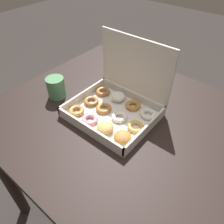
{
  "coord_description": "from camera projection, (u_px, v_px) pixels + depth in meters",
  "views": [
    {
      "loc": [
        0.36,
        -0.49,
        1.32
      ],
      "look_at": [
        -0.02,
        -0.02,
        0.78
      ],
      "focal_mm": 35.0,
      "sensor_mm": 36.0,
      "label": 1
    }
  ],
  "objects": [
    {
      "name": "ground_plane",
      "position": [
        117.0,
        207.0,
        1.33
      ],
      "size": [
        8.0,
        8.0,
        0.0
      ],
      "primitive_type": "plane",
      "color": "#2D2826"
    },
    {
      "name": "coffee_mug",
      "position": [
        56.0,
        87.0,
        0.88
      ],
      "size": [
        0.07,
        0.07,
        0.09
      ],
      "color": "#4C8456",
      "rests_on": "dining_table"
    },
    {
      "name": "dining_table",
      "position": [
        120.0,
        137.0,
        0.91
      ],
      "size": [
        0.94,
        0.82,
        0.76
      ],
      "color": "black",
      "rests_on": "ground_plane"
    },
    {
      "name": "donut_box",
      "position": [
        118.0,
        102.0,
        0.81
      ],
      "size": [
        0.31,
        0.27,
        0.26
      ],
      "color": "silver",
      "rests_on": "dining_table"
    }
  ]
}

